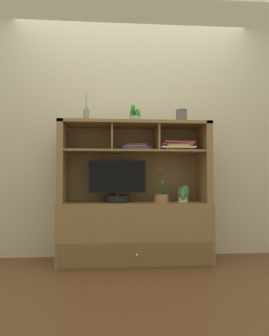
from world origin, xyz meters
TOP-DOWN VIEW (x-y plane):
  - floor_plane at (0.00, 0.00)m, footprint 6.00×6.00m
  - back_wall at (0.00, 0.27)m, footprint 6.00×0.02m
  - media_console at (0.00, 0.01)m, footprint 1.46×0.52m
  - tv_monitor at (-0.17, -0.00)m, footprint 0.56×0.24m
  - potted_orchid at (0.27, -0.01)m, footprint 0.16×0.16m
  - potted_fern at (0.48, -0.02)m, footprint 0.12×0.13m
  - magazine_stack_left at (0.01, 0.04)m, footprint 0.31×0.28m
  - magazine_stack_centre at (0.41, -0.04)m, footprint 0.34×0.30m
  - diffuser_bottle at (-0.47, -0.01)m, footprint 0.06×0.06m
  - potted_succulent at (0.00, -0.02)m, footprint 0.13×0.13m
  - ceramic_vase at (0.47, 0.01)m, footprint 0.12×0.12m

SIDE VIEW (x-z plane):
  - floor_plane at x=0.00m, z-range -0.02..0.00m
  - media_console at x=0.00m, z-range -0.26..1.11m
  - potted_orchid at x=0.27m, z-range 0.45..0.79m
  - potted_fern at x=0.48m, z-range 0.57..0.74m
  - tv_monitor at x=-0.17m, z-range 0.54..0.95m
  - magazine_stack_left at x=0.01m, z-range 1.09..1.15m
  - magazine_stack_centre at x=0.41m, z-range 1.09..1.17m
  - back_wall at x=0.00m, z-range 0.00..2.80m
  - potted_succulent at x=0.00m, z-range 1.34..1.52m
  - diffuser_bottle at x=-0.47m, z-range 1.29..1.57m
  - ceramic_vase at x=0.47m, z-range 1.37..1.51m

